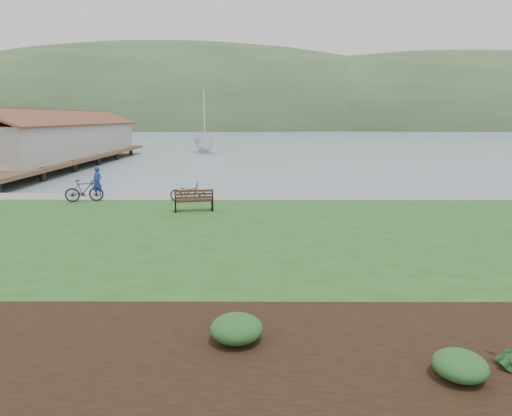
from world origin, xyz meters
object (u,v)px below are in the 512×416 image
(park_bench, at_px, (194,200))
(sailboat, at_px, (205,153))
(bicycle_a, at_px, (188,192))
(person, at_px, (97,179))

(park_bench, distance_m, sailboat, 41.22)
(park_bench, bearing_deg, sailboat, 85.25)
(bicycle_a, bearing_deg, sailboat, 9.58)
(park_bench, relative_size, person, 0.96)
(person, distance_m, bicycle_a, 5.36)
(sailboat, bearing_deg, park_bench, -110.59)
(person, height_order, bicycle_a, person)
(person, relative_size, sailboat, 0.07)
(person, distance_m, sailboat, 37.08)
(park_bench, relative_size, sailboat, 0.07)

